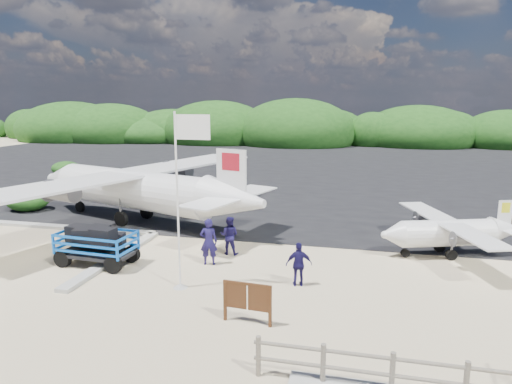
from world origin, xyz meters
TOP-DOWN VIEW (x-y plane):
  - ground at (0.00, 0.00)m, footprint 160.00×160.00m
  - asphalt_apron at (0.00, 30.00)m, footprint 90.00×50.00m
  - lagoon at (-9.00, 1.50)m, footprint 9.00×7.00m
  - vegetation_band at (0.00, 55.00)m, footprint 124.00×8.00m
  - baggage_cart at (-4.84, 0.78)m, footprint 3.28×2.01m
  - flagpole at (-0.79, -0.60)m, footprint 1.22×0.53m
  - signboard at (2.11, -2.58)m, footprint 1.56×0.27m
  - crew_a at (-0.58, 1.81)m, footprint 0.76×0.58m
  - crew_b at (-0.15, 3.20)m, footprint 0.79×0.62m
  - crew_c at (3.17, 0.53)m, footprint 0.98×0.60m
  - aircraft_small at (-11.12, 29.05)m, footprint 7.78×7.78m

SIDE VIEW (x-z plane):
  - ground at x=0.00m, z-range 0.00..0.00m
  - asphalt_apron at x=0.00m, z-range -0.02..0.02m
  - lagoon at x=-9.00m, z-range -0.20..0.20m
  - vegetation_band at x=0.00m, z-range -2.20..2.20m
  - baggage_cart at x=-4.84m, z-range -0.79..0.79m
  - flagpole at x=-0.79m, z-range -3.01..3.01m
  - signboard at x=2.11m, z-range -0.64..0.64m
  - aircraft_small at x=-11.12m, z-range -1.11..1.11m
  - crew_c at x=3.17m, z-range 0.00..1.57m
  - crew_b at x=-0.15m, z-range 0.00..1.63m
  - crew_a at x=-0.58m, z-range 0.00..1.87m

